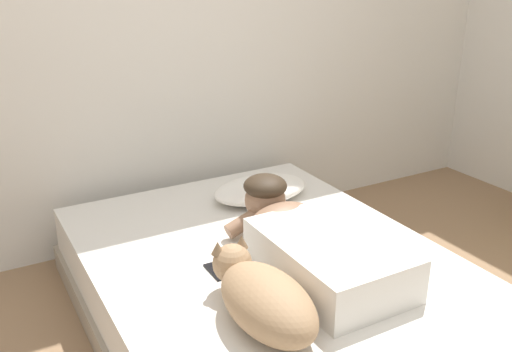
% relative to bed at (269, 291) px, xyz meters
% --- Properties ---
extents(back_wall, '(4.44, 0.12, 2.50)m').
position_rel_bed_xyz_m(back_wall, '(0.04, 1.12, 1.08)').
color(back_wall, silver).
rests_on(back_wall, ground).
extents(bed, '(1.47, 1.96, 0.34)m').
position_rel_bed_xyz_m(bed, '(0.00, 0.00, 0.00)').
color(bed, gray).
rests_on(bed, ground).
extents(pillow, '(0.52, 0.32, 0.11)m').
position_rel_bed_xyz_m(pillow, '(0.27, 0.55, 0.23)').
color(pillow, white).
rests_on(pillow, bed).
extents(person_lying, '(0.43, 0.92, 0.27)m').
position_rel_bed_xyz_m(person_lying, '(0.11, -0.13, 0.28)').
color(person_lying, silver).
rests_on(person_lying, bed).
extents(dog, '(0.26, 0.57, 0.21)m').
position_rel_bed_xyz_m(dog, '(-0.26, -0.39, 0.28)').
color(dog, '#9E7A56').
rests_on(dog, bed).
extents(coffee_cup, '(0.12, 0.09, 0.07)m').
position_rel_bed_xyz_m(coffee_cup, '(0.23, 0.36, 0.21)').
color(coffee_cup, teal).
rests_on(coffee_cup, bed).
extents(cell_phone, '(0.07, 0.14, 0.01)m').
position_rel_bed_xyz_m(cell_phone, '(-0.25, -0.01, 0.18)').
color(cell_phone, black).
rests_on(cell_phone, bed).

